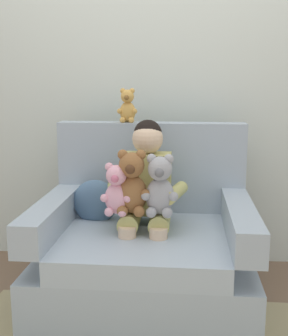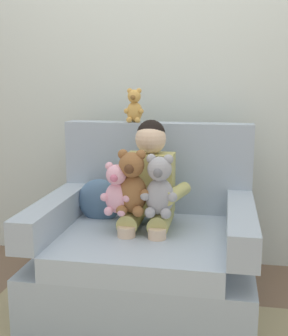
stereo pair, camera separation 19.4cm
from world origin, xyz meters
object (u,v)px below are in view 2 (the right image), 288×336
object	(u,v)px
armchair	(147,250)
plush_grey	(159,187)
plush_pink	(117,190)
plush_honey_on_backrest	(134,107)
throw_pillow	(100,201)
plush_brown	(132,184)
seated_child	(148,189)

from	to	relation	value
armchair	plush_grey	xyz separation A→B (m)	(0.08, -0.12, 0.39)
plush_pink	plush_honey_on_backrest	distance (m)	0.62
throw_pillow	plush_pink	bearing A→B (deg)	-57.05
plush_grey	throw_pillow	bearing A→B (deg)	160.54
armchair	plush_grey	distance (m)	0.41
plush_pink	plush_grey	distance (m)	0.22
plush_brown	throw_pillow	xyz separation A→B (m)	(-0.24, 0.24, -0.17)
seated_child	plush_pink	size ratio (longest dim) A/B	3.04
plush_honey_on_backrest	throw_pillow	xyz separation A→B (m)	(-0.16, -0.22, -0.54)
throw_pillow	armchair	bearing A→B (deg)	-22.78
armchair	plush_brown	distance (m)	0.41
armchair	plush_pink	size ratio (longest dim) A/B	4.16
armchair	seated_child	distance (m)	0.34
plush_brown	throw_pillow	size ratio (longest dim) A/B	1.30
plush_grey	plush_honey_on_backrest	bearing A→B (deg)	128.82
plush_pink	plush_honey_on_backrest	xyz separation A→B (m)	(-0.00, 0.48, 0.40)
plush_honey_on_backrest	plush_pink	bearing A→B (deg)	-102.88
seated_child	plush_brown	distance (m)	0.16
armchair	throw_pillow	xyz separation A→B (m)	(-0.31, 0.13, 0.23)
plush_grey	throw_pillow	world-z (taller)	plush_grey
plush_brown	throw_pillow	distance (m)	0.38
armchair	plush_grey	bearing A→B (deg)	-54.94
plush_grey	seated_child	bearing A→B (deg)	132.42
seated_child	throw_pillow	world-z (taller)	seated_child
seated_child	plush_brown	xyz separation A→B (m)	(-0.06, -0.14, 0.05)
armchair	plush_honey_on_backrest	size ratio (longest dim) A/B	5.52
plush_grey	throw_pillow	distance (m)	0.49
plush_grey	plush_honey_on_backrest	size ratio (longest dim) A/B	1.56
armchair	plush_grey	world-z (taller)	armchair
plush_pink	plush_honey_on_backrest	bearing A→B (deg)	74.80
armchair	plush_honey_on_backrest	bearing A→B (deg)	112.45
plush_pink	throw_pillow	world-z (taller)	plush_pink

